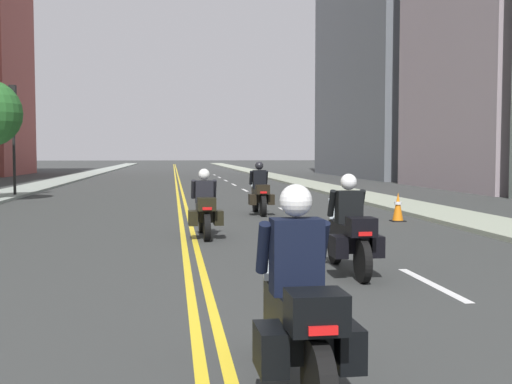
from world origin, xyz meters
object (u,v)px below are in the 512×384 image
Objects in this scene: motorcycle_2 at (205,210)px; traffic_light_near at (13,121)px; motorcycle_3 at (260,194)px; motorcycle_1 at (350,233)px; traffic_cone_0 at (398,207)px; motorcycle_0 at (298,312)px.

traffic_light_near reaches higher than motorcycle_2.
motorcycle_3 reaches higher than motorcycle_2.
motorcycle_1 is at bearing -63.32° from traffic_light_near.
traffic_cone_0 is (5.55, 2.72, -0.23)m from motorcycle_2.
motorcycle_2 is 0.44× the size of traffic_light_near.
traffic_light_near reaches higher than motorcycle_3.
motorcycle_2 is at bearing -153.91° from traffic_cone_0.
traffic_light_near reaches higher than motorcycle_1.
motorcycle_2 is 5.60m from motorcycle_3.
motorcycle_3 is at bearing -43.82° from traffic_light_near.
motorcycle_0 is 0.97× the size of motorcycle_3.
motorcycle_3 is (-0.07, 9.93, 0.00)m from motorcycle_1.
motorcycle_0 is 14.87m from motorcycle_3.
motorcycle_0 reaches higher than traffic_cone_0.
motorcycle_1 is at bearing -90.19° from motorcycle_3.
motorcycle_3 reaches higher than traffic_cone_0.
motorcycle_0 reaches higher than motorcycle_3.
traffic_light_near reaches higher than motorcycle_0.
motorcycle_3 is 4.38m from traffic_cone_0.
motorcycle_2 is 0.95× the size of motorcycle_3.
motorcycle_2 is 2.64× the size of traffic_cone_0.
motorcycle_1 is 1.01× the size of motorcycle_3.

